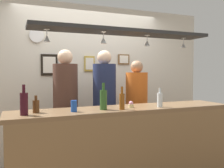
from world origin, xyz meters
The scene contains 21 objects.
back_wall centered at (0.00, 1.10, 1.30)m, with size 4.40×0.06×2.60m, color silver.
bar_counter centered at (0.00, -0.51, 0.70)m, with size 2.70×0.55×1.04m.
overhead_glass_rack centered at (0.00, -0.30, 1.94)m, with size 2.20×0.36×0.04m, color black.
hanging_wineglass_far_left centered at (-0.89, -0.26, 1.83)m, with size 0.07×0.07×0.13m.
hanging_wineglass_left centered at (-0.29, -0.35, 1.83)m, with size 0.07×0.07×0.13m.
hanging_wineglass_center_left centered at (0.30, -0.30, 1.83)m, with size 0.07×0.07×0.13m.
hanging_wineglass_center centered at (0.88, -0.27, 1.83)m, with size 0.07×0.07×0.13m.
person_left_brown_shirt centered at (-0.57, 0.42, 1.07)m, with size 0.34×0.34×1.77m.
person_middle_navy_shirt centered at (0.01, 0.42, 1.08)m, with size 0.34×0.34×1.78m.
person_right_orange_shirt centered at (0.54, 0.42, 0.99)m, with size 0.34×0.34×1.64m.
bottle_beer_brown_stubby centered at (-1.02, -0.33, 1.11)m, with size 0.07×0.07×0.18m.
bottle_wine_dark_red centered at (-1.14, -0.43, 1.16)m, with size 0.08×0.08×0.30m.
bottle_soda_clear centered at (0.39, -0.47, 1.14)m, with size 0.06×0.06×0.23m.
bottle_beer_amber_tall centered at (-0.11, -0.46, 1.14)m, with size 0.06×0.06×0.26m.
bottle_champagne_green centered at (-0.30, -0.39, 1.16)m, with size 0.08×0.08×0.30m.
drink_can centered at (-0.64, -0.41, 1.10)m, with size 0.07×0.07×0.12m, color #1E4CB2.
cupcake centered at (0.05, -0.37, 1.08)m, with size 0.06×0.06×0.08m.
picture_frame_crest centered at (-0.03, 1.06, 1.61)m, with size 0.18×0.02×0.26m.
picture_frame_upper_small centered at (0.62, 1.06, 1.69)m, with size 0.22×0.02×0.18m.
picture_frame_caricature centered at (-0.69, 1.06, 1.58)m, with size 0.26×0.02×0.34m.
wall_clock centered at (-0.88, 1.05, 2.03)m, with size 0.22×0.22×0.03m, color white.
Camera 1 is at (-1.23, -2.93, 1.46)m, focal length 38.98 mm.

